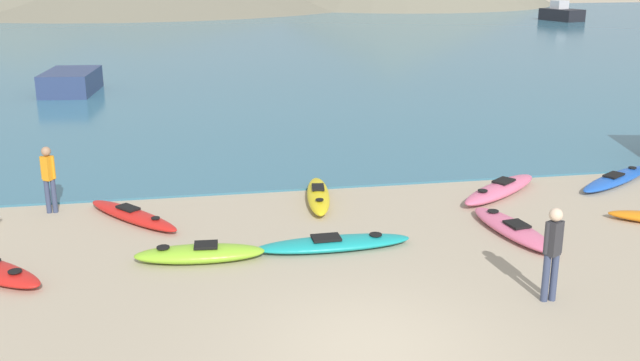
{
  "coord_description": "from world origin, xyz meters",
  "views": [
    {
      "loc": [
        -2.8,
        -10.35,
        6.04
      ],
      "look_at": [
        0.54,
        7.53,
        0.5
      ],
      "focal_mm": 42.0,
      "sensor_mm": 36.0,
      "label": 1
    }
  ],
  "objects": [
    {
      "name": "kayak_on_sand_4",
      "position": [
        0.21,
        4.16,
        0.13
      ],
      "size": [
        3.37,
        0.85,
        0.3
      ],
      "color": "teal",
      "rests_on": "ground_plane"
    },
    {
      "name": "person_near_foreground",
      "position": [
        3.53,
        1.03,
        1.01
      ],
      "size": [
        0.36,
        0.29,
        1.77
      ],
      "color": "#384260",
      "rests_on": "ground_plane"
    },
    {
      "name": "kayak_on_sand_0",
      "position": [
        -4.1,
        6.77,
        0.13
      ],
      "size": [
        2.45,
        2.84,
        0.31
      ],
      "color": "red",
      "rests_on": "ground_plane"
    },
    {
      "name": "person_near_waterline",
      "position": [
        -6.05,
        7.71,
        0.95
      ],
      "size": [
        0.33,
        0.29,
        1.65
      ],
      "color": "#384260",
      "rests_on": "ground_plane"
    },
    {
      "name": "moored_boat_1",
      "position": [
        32.1,
        54.96,
        0.69
      ],
      "size": [
        3.26,
        4.21,
        1.8
      ],
      "color": "black",
      "rests_on": "bay_water"
    },
    {
      "name": "kayak_on_sand_9",
      "position": [
        4.31,
        4.26,
        0.14
      ],
      "size": [
        1.2,
        3.06,
        0.33
      ],
      "color": "#E5668C",
      "rests_on": "ground_plane"
    },
    {
      "name": "kayak_on_sand_1",
      "position": [
        5.19,
        6.97,
        0.17
      ],
      "size": [
        3.04,
        2.57,
        0.39
      ],
      "color": "#E5668C",
      "rests_on": "ground_plane"
    },
    {
      "name": "ground_plane",
      "position": [
        0.0,
        0.0,
        0.0
      ],
      "size": [
        400.0,
        400.0,
        0.0
      ],
      "primitive_type": "plane",
      "color": "tan"
    },
    {
      "name": "kayak_on_sand_7",
      "position": [
        -2.62,
        4.02,
        0.17
      ],
      "size": [
        2.69,
        0.94,
        0.38
      ],
      "color": "#8CCC2D",
      "rests_on": "ground_plane"
    },
    {
      "name": "bay_water",
      "position": [
        0.0,
        43.32,
        0.03
      ],
      "size": [
        160.0,
        70.0,
        0.06
      ],
      "primitive_type": "cube",
      "color": "teal",
      "rests_on": "ground_plane"
    },
    {
      "name": "moored_boat_0",
      "position": [
        -7.65,
        24.25,
        0.55
      ],
      "size": [
        2.47,
        3.71,
        0.98
      ],
      "color": "navy",
      "rests_on": "bay_water"
    },
    {
      "name": "kayak_on_sand_2",
      "position": [
        0.46,
        7.34,
        0.16
      ],
      "size": [
        0.97,
        3.02,
        0.36
      ],
      "color": "yellow",
      "rests_on": "ground_plane"
    },
    {
      "name": "kayak_on_sand_6",
      "position": [
        8.78,
        7.43,
        0.12
      ],
      "size": [
        3.25,
        2.4,
        0.29
      ],
      "color": "blue",
      "rests_on": "ground_plane"
    }
  ]
}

